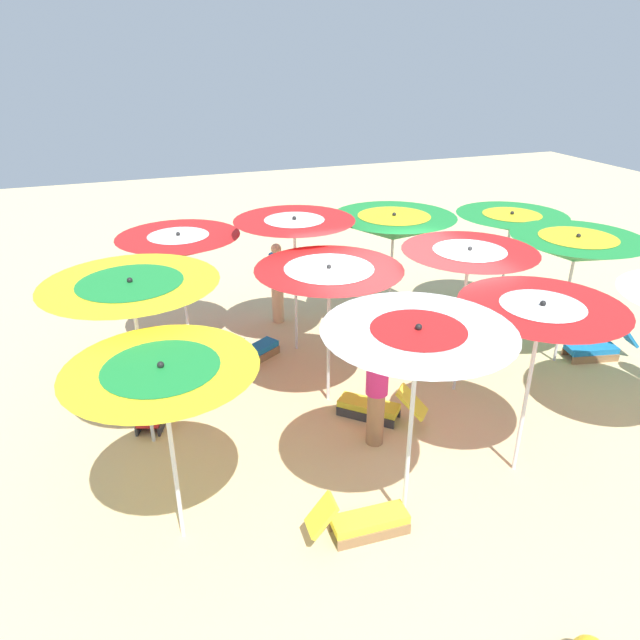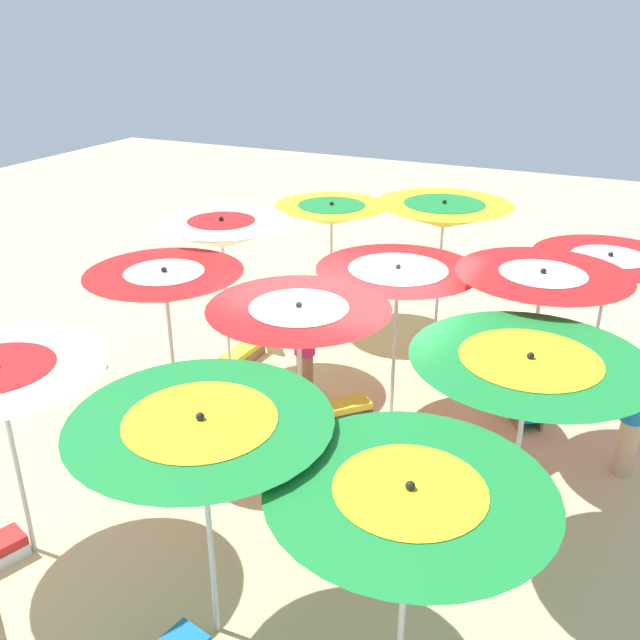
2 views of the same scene
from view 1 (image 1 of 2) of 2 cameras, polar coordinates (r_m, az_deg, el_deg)
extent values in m
cube|color=beige|center=(9.37, 6.92, -7.40)|extent=(36.67, 36.67, 0.04)
cylinder|color=silver|center=(11.87, 17.59, 4.40)|extent=(0.05, 0.05, 2.02)
cone|color=#1E8C38|center=(11.56, 18.25, 9.08)|extent=(2.05, 2.05, 0.31)
cone|color=yellow|center=(11.54, 18.31, 9.45)|extent=(1.08, 1.08, 0.16)
sphere|color=black|center=(11.52, 18.38, 9.95)|extent=(0.07, 0.07, 0.07)
cylinder|color=silver|center=(11.07, 6.95, 3.93)|extent=(0.05, 0.05, 2.02)
cone|color=#1E8C38|center=(10.74, 7.23, 8.95)|extent=(2.25, 2.25, 0.45)
cone|color=yellow|center=(10.72, 7.26, 9.46)|extent=(1.31, 1.31, 0.26)
sphere|color=black|center=(10.67, 7.31, 10.26)|extent=(0.07, 0.07, 0.07)
cylinder|color=silver|center=(10.17, -2.40, 2.83)|extent=(0.05, 0.05, 2.26)
cone|color=red|center=(9.79, -2.52, 8.94)|extent=(2.03, 2.03, 0.31)
cone|color=white|center=(9.77, -2.53, 9.40)|extent=(1.01, 1.01, 0.15)
sphere|color=black|center=(9.74, -2.54, 9.97)|extent=(0.07, 0.07, 0.07)
cylinder|color=silver|center=(10.47, -13.11, 1.95)|extent=(0.05, 0.05, 1.95)
cone|color=red|center=(10.14, -13.65, 7.02)|extent=(2.07, 2.07, 0.38)
cone|color=white|center=(10.11, -13.71, 7.57)|extent=(1.02, 1.02, 0.19)
sphere|color=black|center=(10.07, -13.78, 8.21)|extent=(0.07, 0.07, 0.07)
cylinder|color=silver|center=(10.61, 22.89, 1.13)|extent=(0.05, 0.05, 2.04)
cone|color=#1E8C38|center=(10.27, 23.85, 6.33)|extent=(2.12, 2.12, 0.41)
cone|color=yellow|center=(10.25, 23.94, 6.82)|extent=(1.23, 1.23, 0.24)
sphere|color=black|center=(10.21, 24.08, 7.58)|extent=(0.07, 0.07, 0.07)
cylinder|color=silver|center=(9.16, 13.67, -0.80)|extent=(0.05, 0.05, 2.18)
cone|color=red|center=(8.75, 14.39, 5.64)|extent=(1.97, 1.97, 0.32)
cone|color=white|center=(8.72, 14.45, 6.13)|extent=(1.06, 1.06, 0.17)
sphere|color=black|center=(8.69, 14.53, 6.81)|extent=(0.07, 0.07, 0.07)
cylinder|color=silver|center=(8.67, 0.84, -2.19)|extent=(0.05, 0.05, 2.02)
cone|color=red|center=(8.25, 0.88, 4.04)|extent=(2.12, 2.12, 0.32)
cone|color=white|center=(8.23, 0.88, 4.49)|extent=(1.28, 1.28, 0.19)
sphere|color=black|center=(8.19, 0.89, 5.27)|extent=(0.07, 0.07, 0.07)
cylinder|color=silver|center=(8.05, -16.94, -5.05)|extent=(0.05, 0.05, 2.19)
cone|color=yellow|center=(7.58, -17.97, 2.12)|extent=(2.19, 2.19, 0.40)
cone|color=#1E8C38|center=(7.55, -18.06, 2.73)|extent=(1.30, 1.30, 0.24)
sphere|color=black|center=(7.50, -18.20, 3.74)|extent=(0.07, 0.07, 0.07)
cylinder|color=silver|center=(7.65, 19.57, -7.38)|extent=(0.05, 0.05, 2.14)
cone|color=red|center=(7.16, 20.79, -0.14)|extent=(1.92, 1.92, 0.40)
cone|color=white|center=(7.12, 20.92, 0.62)|extent=(0.96, 0.96, 0.20)
sphere|color=black|center=(7.07, 21.07, 1.53)|extent=(0.07, 0.07, 0.07)
cylinder|color=silver|center=(6.51, 8.79, -11.58)|extent=(0.05, 0.05, 2.27)
cone|color=white|center=(5.91, 9.51, -2.73)|extent=(1.96, 1.96, 0.41)
cone|color=red|center=(5.86, 9.59, -1.78)|extent=(0.96, 0.96, 0.20)
sphere|color=black|center=(5.80, 9.67, -0.69)|extent=(0.07, 0.07, 0.07)
cylinder|color=silver|center=(6.51, -14.16, -13.58)|extent=(0.05, 0.05, 2.02)
cone|color=yellow|center=(5.94, -15.18, -5.95)|extent=(1.92, 1.92, 0.34)
cone|color=#1E8C38|center=(5.90, -15.26, -5.33)|extent=(1.15, 1.15, 0.20)
sphere|color=black|center=(5.84, -15.40, -4.27)|extent=(0.07, 0.07, 0.07)
cube|color=#333338|center=(9.03, -14.81, -8.84)|extent=(0.37, 0.92, 0.14)
cube|color=#333338|center=(9.12, -16.76, -8.75)|extent=(0.37, 0.92, 0.14)
cube|color=red|center=(9.01, -15.88, -8.16)|extent=(0.63, 1.02, 0.10)
cube|color=red|center=(9.43, -15.04, -5.02)|extent=(0.42, 0.43, 0.33)
cube|color=olive|center=(7.11, 4.41, -18.83)|extent=(0.87, 0.07, 0.14)
cube|color=olive|center=(6.92, 5.38, -20.47)|extent=(0.87, 0.07, 0.14)
cube|color=yellow|center=(6.93, 4.92, -18.94)|extent=(0.89, 0.34, 0.10)
cube|color=yellow|center=(6.62, 0.13, -18.63)|extent=(0.33, 0.31, 0.39)
cube|color=olive|center=(10.41, -6.78, -3.23)|extent=(0.73, 0.47, 0.14)
cube|color=olive|center=(10.23, -5.62, -3.72)|extent=(0.73, 0.47, 0.14)
cube|color=#1972B7|center=(10.26, -6.24, -2.88)|extent=(0.87, 0.69, 0.10)
cube|color=#1972B7|center=(9.82, -8.48, -2.80)|extent=(0.39, 0.40, 0.41)
cube|color=#333338|center=(8.67, 4.43, -9.54)|extent=(0.68, 0.64, 0.14)
cube|color=#333338|center=(8.92, 5.12, -8.47)|extent=(0.68, 0.64, 0.14)
cube|color=yellow|center=(8.73, 4.81, -8.35)|extent=(0.87, 0.85, 0.10)
cube|color=yellow|center=(8.46, 9.03, -7.96)|extent=(0.53, 0.52, 0.39)
cube|color=olive|center=(11.22, 25.46, -3.50)|extent=(0.86, 0.22, 0.14)
cube|color=olive|center=(11.47, 24.58, -2.69)|extent=(0.86, 0.22, 0.14)
cube|color=#1972B7|center=(11.29, 25.12, -2.55)|extent=(0.92, 0.52, 0.10)
cube|color=#1972B7|center=(11.52, 27.87, -1.23)|extent=(0.43, 0.42, 0.42)
cylinder|color=#A3704C|center=(8.09, 5.46, -9.55)|extent=(0.24, 0.24, 0.81)
cylinder|color=#D82672|center=(7.69, 5.69, -4.92)|extent=(0.30, 0.30, 0.71)
sphere|color=#A3704C|center=(7.47, 5.85, -1.86)|extent=(0.22, 0.22, 0.22)
cylinder|color=#D8A87F|center=(11.56, -4.16, 1.61)|extent=(0.24, 0.24, 0.76)
cylinder|color=#1972BF|center=(11.29, -4.27, 4.90)|extent=(0.30, 0.30, 0.66)
sphere|color=#D8A87F|center=(11.15, -4.34, 6.99)|extent=(0.20, 0.20, 0.20)
camera|label=2|loc=(14.56, 30.35, 22.92)|focal=38.97mm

